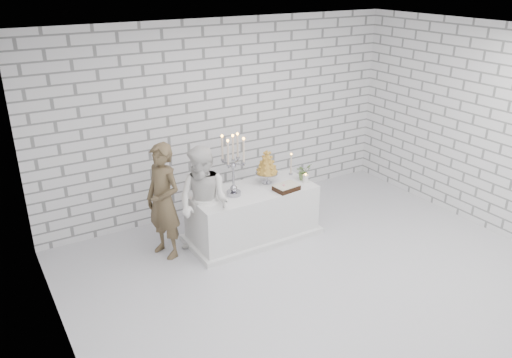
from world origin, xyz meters
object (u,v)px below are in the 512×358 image
at_px(bride, 204,203).
at_px(candelabra, 233,165).
at_px(cake_table, 253,213).
at_px(croquembouche, 267,166).
at_px(groom, 163,201).

height_order(bride, candelabra, candelabra).
relative_size(cake_table, bride, 1.16).
bearing_deg(croquembouche, groom, 176.83).
bearing_deg(cake_table, candelabra, -176.15).
bearing_deg(cake_table, bride, -172.82).
xyz_separation_m(bride, candelabra, (0.49, 0.08, 0.41)).
relative_size(cake_table, croquembouche, 3.46).
height_order(groom, bride, groom).
distance_m(cake_table, croquembouche, 0.71).
distance_m(groom, candelabra, 1.04).
height_order(cake_table, groom, groom).
xyz_separation_m(bride, croquembouche, (1.11, 0.20, 0.23)).
bearing_deg(groom, candelabra, 57.72).
xyz_separation_m(candelabra, croquembouche, (0.62, 0.12, -0.18)).
bearing_deg(bride, cake_table, 65.88).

